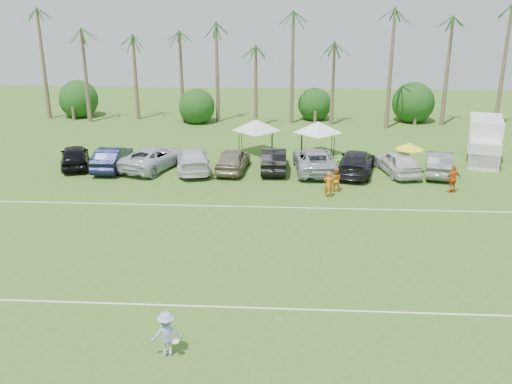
{
  "coord_description": "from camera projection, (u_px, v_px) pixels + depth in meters",
  "views": [
    {
      "loc": [
        3.42,
        -19.15,
        12.74
      ],
      "look_at": [
        1.54,
        12.26,
        1.6
      ],
      "focal_mm": 40.0,
      "sensor_mm": 36.0,
      "label": 1
    }
  ],
  "objects": [
    {
      "name": "parked_car_3",
      "position": [
        192.0,
        159.0,
        42.49
      ],
      "size": [
        3.74,
        6.36,
        1.73
      ],
      "primitive_type": "imported",
      "rotation": [
        0.0,
        0.0,
        3.38
      ],
      "color": "silver",
      "rests_on": "ground"
    },
    {
      "name": "frisbee_player",
      "position": [
        167.0,
        334.0,
        20.83
      ],
      "size": [
        1.28,
        0.95,
        1.78
      ],
      "rotation": [
        0.0,
        0.0,
        3.42
      ],
      "color": "#999CD9",
      "rests_on": "ground"
    },
    {
      "name": "parked_car_2",
      "position": [
        153.0,
        157.0,
        42.96
      ],
      "size": [
        4.77,
        6.82,
        1.73
      ],
      "primitive_type": "imported",
      "rotation": [
        0.0,
        0.0,
        2.8
      ],
      "color": "silver",
      "rests_on": "ground"
    },
    {
      "name": "bush_tree_1",
      "position": [
        199.0,
        103.0,
        58.9
      ],
      "size": [
        4.0,
        4.0,
        4.0
      ],
      "color": "brown",
      "rests_on": "ground"
    },
    {
      "name": "parked_car_8",
      "position": [
        398.0,
        162.0,
        41.71
      ],
      "size": [
        3.1,
        5.4,
        1.73
      ],
      "primitive_type": "imported",
      "rotation": [
        0.0,
        0.0,
        3.36
      ],
      "color": "silver",
      "rests_on": "ground"
    },
    {
      "name": "parked_car_6",
      "position": [
        315.0,
        160.0,
        42.28
      ],
      "size": [
        3.35,
        6.43,
        1.73
      ],
      "primitive_type": "imported",
      "rotation": [
        0.0,
        0.0,
        3.22
      ],
      "color": "#A6ABB5",
      "rests_on": "ground"
    },
    {
      "name": "palm_tree_1",
      "position": [
        85.0,
        38.0,
        56.39
      ],
      "size": [
        2.4,
        2.4,
        9.9
      ],
      "color": "brown",
      "rests_on": "ground"
    },
    {
      "name": "palm_tree_10",
      "position": [
        499.0,
        30.0,
        53.85
      ],
      "size": [
        2.4,
        2.4,
        10.9
      ],
      "color": "brown",
      "rests_on": "ground"
    },
    {
      "name": "palm_tree_5",
      "position": [
        256.0,
        38.0,
        55.43
      ],
      "size": [
        2.4,
        2.4,
        9.9
      ],
      "color": "brown",
      "rests_on": "ground"
    },
    {
      "name": "palm_tree_0",
      "position": [
        37.0,
        46.0,
        56.96
      ],
      "size": [
        2.4,
        2.4,
        8.9
      ],
      "color": "brown",
      "rests_on": "ground"
    },
    {
      "name": "sideline_player_c",
      "position": [
        453.0,
        179.0,
        37.78
      ],
      "size": [
        1.19,
        0.79,
        1.89
      ],
      "primitive_type": "imported",
      "rotation": [
        0.0,
        0.0,
        3.47
      ],
      "color": "#D25217",
      "rests_on": "ground"
    },
    {
      "name": "palm_tree_7",
      "position": [
        340.0,
        20.0,
        54.41
      ],
      "size": [
        2.4,
        2.4,
        11.9
      ],
      "color": "brown",
      "rests_on": "ground"
    },
    {
      "name": "field_lines",
      "position": [
        222.0,
        247.0,
        29.99
      ],
      "size": [
        80.0,
        12.1,
        0.01
      ],
      "color": "white",
      "rests_on": "ground"
    },
    {
      "name": "box_truck",
      "position": [
        485.0,
        139.0,
        44.88
      ],
      "size": [
        3.96,
        6.66,
        3.23
      ],
      "rotation": [
        0.0,
        0.0,
        -0.28
      ],
      "color": "silver",
      "rests_on": "ground"
    },
    {
      "name": "parked_car_5",
      "position": [
        274.0,
        159.0,
        42.51
      ],
      "size": [
        1.94,
        5.29,
        1.73
      ],
      "primitive_type": "imported",
      "rotation": [
        0.0,
        0.0,
        3.16
      ],
      "color": "black",
      "rests_on": "ground"
    },
    {
      "name": "market_umbrella",
      "position": [
        410.0,
        146.0,
        41.41
      ],
      "size": [
        2.07,
        2.07,
        2.31
      ],
      "color": "black",
      "rests_on": "ground"
    },
    {
      "name": "ground",
      "position": [
        198.0,
        333.0,
        22.46
      ],
      "size": [
        120.0,
        120.0,
        0.0
      ],
      "primitive_type": "plane",
      "color": "#385E1C",
      "rests_on": "ground"
    },
    {
      "name": "palm_tree_2",
      "position": [
        134.0,
        29.0,
        55.82
      ],
      "size": [
        2.4,
        2.4,
        10.9
      ],
      "color": "brown",
      "rests_on": "ground"
    },
    {
      "name": "bush_tree_0",
      "position": [
        76.0,
        101.0,
        59.63
      ],
      "size": [
        4.0,
        4.0,
        4.0
      ],
      "color": "brown",
      "rests_on": "ground"
    },
    {
      "name": "sideline_player_b",
      "position": [
        336.0,
        180.0,
        38.11
      ],
      "size": [
        0.83,
        0.68,
        1.6
      ],
      "primitive_type": "imported",
      "rotation": [
        0.0,
        0.0,
        3.04
      ],
      "color": "orange",
      "rests_on": "ground"
    },
    {
      "name": "canopy_tent_right",
      "position": [
        318.0,
        122.0,
        45.99
      ],
      "size": [
        3.97,
        3.97,
        3.22
      ],
      "color": "black",
      "rests_on": "ground"
    },
    {
      "name": "parked_car_7",
      "position": [
        356.0,
        162.0,
        41.8
      ],
      "size": [
        3.63,
        6.34,
        1.73
      ],
      "primitive_type": "imported",
      "rotation": [
        0.0,
        0.0,
        2.93
      ],
      "color": "black",
      "rests_on": "ground"
    },
    {
      "name": "palm_tree_3",
      "position": [
        174.0,
        20.0,
        55.31
      ],
      "size": [
        2.4,
        2.4,
        11.9
      ],
      "color": "brown",
      "rests_on": "ground"
    },
    {
      "name": "palm_tree_8",
      "position": [
        390.0,
        48.0,
        54.99
      ],
      "size": [
        2.4,
        2.4,
        8.9
      ],
      "color": "brown",
      "rests_on": "ground"
    },
    {
      "name": "palm_tree_9",
      "position": [
        444.0,
        39.0,
        54.42
      ],
      "size": [
        2.4,
        2.4,
        9.9
      ],
      "color": "brown",
      "rests_on": "ground"
    },
    {
      "name": "parked_car_9",
      "position": [
        439.0,
        163.0,
        41.65
      ],
      "size": [
        2.92,
        5.52,
        1.73
      ],
      "primitive_type": "imported",
      "rotation": [
        0.0,
        0.0,
        2.92
      ],
      "color": "slate",
      "rests_on": "ground"
    },
    {
      "name": "bush_tree_3",
      "position": [
        414.0,
        105.0,
        57.66
      ],
      "size": [
        4.0,
        4.0,
        4.0
      ],
      "color": "brown",
      "rests_on": "ground"
    },
    {
      "name": "parked_car_1",
      "position": [
        112.0,
        158.0,
        42.8
      ],
      "size": [
        1.87,
        5.26,
        1.73
      ],
      "primitive_type": "imported",
      "rotation": [
        0.0,
        0.0,
        3.13
      ],
      "color": "#111334",
      "rests_on": "ground"
    },
    {
      "name": "parked_car_0",
      "position": [
        75.0,
        156.0,
        43.36
      ],
      "size": [
        3.62,
        5.47,
        1.73
      ],
      "primitive_type": "imported",
      "rotation": [
        0.0,
        0.0,
        3.48
      ],
      "color": "black",
      "rests_on": "ground"
    },
    {
      "name": "bush_tree_2",
      "position": [
        315.0,
        104.0,
        58.22
      ],
      "size": [
        4.0,
        4.0,
        4.0
      ],
      "color": "brown",
      "rests_on": "ground"
    },
    {
      "name": "palm_tree_4",
      "position": [
        215.0,
        47.0,
        55.95
      ],
      "size": [
        2.4,
        2.4,
        8.9
      ],
      "color": "brown",
      "rests_on": "ground"
    },
    {
      "name": "canopy_tent_left",
      "position": [
        256.0,
        119.0,
        46.48
      ],
      "size": [
        4.08,
        4.08,
        3.3
      ],
      "color": "black",
      "rests_on": "ground"
    },
    {
      "name": "parked_car_4",
      "position": [
        233.0,
        160.0,
        42.38
      ],
      "size": [
        2.51,
        5.24,
        1.73
      ],
      "primitive_type": "imported",
      "rotation": [
        0.0,
        0.0,
        3.05
      ],
      "color": "#7C7159",
      "rests_on": "ground"
    },
    {
      "name": "sideline_player_a",
      "position": [
        328.0,
        184.0,
        36.98
      ],
      "size": [
        0.65,
        0.44,
        1.74
      ],
      "primitive_type": "imported",
      "rotation": [
        0.0,
        0.0,
        3.11
      ],
      "color": "orange",
      "rests_on": "ground"
    },
    {
      "name": "palm_tree_6",
      "position": [
        297.0,
        29.0,
        54.92
      ],
      "size": [
        2.4,
        2.4,
        10.9
      ],
      "color": "brown",
      "rests_on": "ground"
    }
  ]
}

